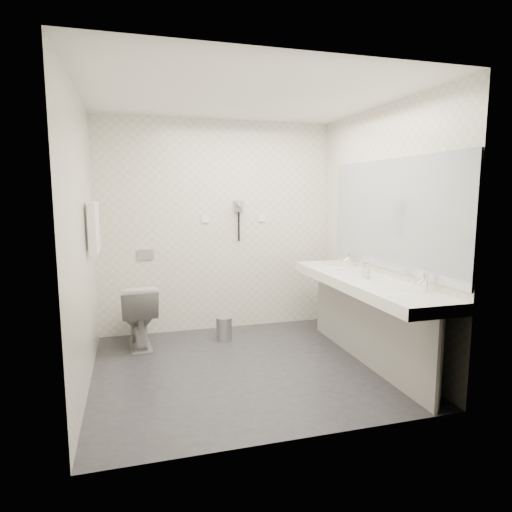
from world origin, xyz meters
name	(u,v)px	position (x,y,z in m)	size (l,w,h in m)	color
floor	(245,367)	(0.00, 0.00, 0.00)	(2.80, 2.80, 0.00)	#2B2B30
ceiling	(244,95)	(0.00, 0.00, 2.50)	(2.80, 2.80, 0.00)	white
wall_back	(218,227)	(0.00, 1.30, 1.25)	(2.80, 2.80, 0.00)	white
wall_front	(296,257)	(0.00, -1.30, 1.25)	(2.80, 2.80, 0.00)	white
wall_left	(82,242)	(-1.40, 0.00, 1.25)	(2.60, 2.60, 0.00)	white
wall_right	(380,233)	(1.40, 0.00, 1.25)	(2.60, 2.60, 0.00)	white
vanity_counter	(364,283)	(1.12, -0.20, 0.80)	(0.55, 2.20, 0.10)	white
vanity_panel	(365,325)	(1.15, -0.20, 0.38)	(0.03, 2.15, 0.75)	#989690
vanity_post_near	(439,365)	(1.18, -1.24, 0.38)	(0.06, 0.06, 0.75)	silver
vanity_post_far	(323,300)	(1.18, 0.84, 0.38)	(0.06, 0.06, 0.75)	silver
mirror	(391,214)	(1.39, -0.20, 1.45)	(0.02, 2.20, 1.05)	#B2BCC6
basin_near	(404,294)	(1.12, -0.85, 0.83)	(0.40, 0.31, 0.05)	white
basin_far	(334,268)	(1.12, 0.45, 0.83)	(0.40, 0.31, 0.05)	white
faucet_near	(425,282)	(1.32, -0.85, 0.92)	(0.04, 0.04, 0.15)	silver
faucet_far	(350,259)	(1.32, 0.45, 0.92)	(0.04, 0.04, 0.15)	silver
soap_bottle_a	(365,272)	(1.14, -0.18, 0.90)	(0.05, 0.05, 0.10)	white
soap_bottle_c	(367,272)	(1.13, -0.25, 0.92)	(0.05, 0.05, 0.14)	white
glass_left	(366,268)	(1.26, 0.01, 0.90)	(0.06, 0.06, 0.11)	silver
toilet	(138,315)	(-0.96, 0.89, 0.35)	(0.39, 0.68, 0.69)	white
flush_plate	(146,254)	(-0.85, 1.29, 0.95)	(0.18, 0.02, 0.12)	#B2B5BA
pedal_bin	(224,329)	(-0.03, 0.82, 0.13)	(0.18, 0.18, 0.25)	#B2B5BA
bin_lid	(224,318)	(-0.03, 0.82, 0.26)	(0.18, 0.18, 0.01)	#B2B5BA
towel_rail	(92,204)	(-1.35, 0.55, 1.55)	(0.02, 0.02, 0.62)	silver
towel_near	(93,228)	(-1.34, 0.41, 1.33)	(0.07, 0.24, 0.48)	white
towel_far	(95,226)	(-1.34, 0.69, 1.33)	(0.07, 0.24, 0.48)	white
dryer_cradle	(238,206)	(0.25, 1.27, 1.50)	(0.10, 0.04, 0.14)	#97989C
dryer_barrel	(240,203)	(0.25, 1.20, 1.53)	(0.08, 0.08, 0.14)	#97989C
dryer_cord	(239,227)	(0.25, 1.26, 1.25)	(0.02, 0.02, 0.35)	black
switch_plate_a	(205,219)	(-0.15, 1.29, 1.35)	(0.09, 0.02, 0.09)	white
switch_plate_b	(262,218)	(0.55, 1.29, 1.35)	(0.09, 0.02, 0.09)	white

